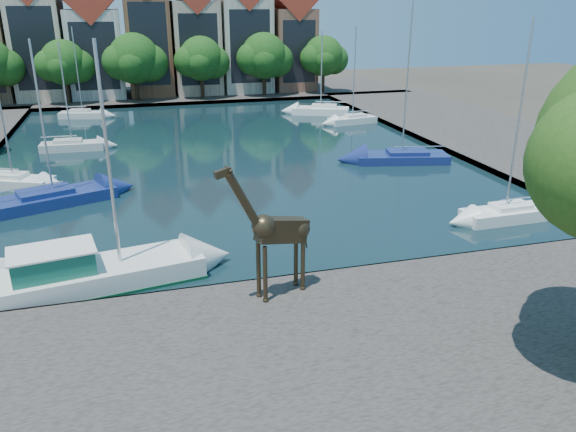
% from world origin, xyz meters
% --- Properties ---
extents(ground, '(160.00, 160.00, 0.00)m').
position_xyz_m(ground, '(0.00, 0.00, 0.00)').
color(ground, '#38332B').
rests_on(ground, ground).
extents(water_basin, '(38.00, 50.00, 0.08)m').
position_xyz_m(water_basin, '(0.00, 24.00, 0.04)').
color(water_basin, black).
rests_on(water_basin, ground).
extents(near_quay, '(50.00, 14.00, 0.50)m').
position_xyz_m(near_quay, '(0.00, -7.00, 0.25)').
color(near_quay, '#4B4541').
rests_on(near_quay, ground).
extents(far_quay, '(60.00, 16.00, 0.50)m').
position_xyz_m(far_quay, '(0.00, 56.00, 0.25)').
color(far_quay, '#4B4541').
rests_on(far_quay, ground).
extents(right_quay, '(14.00, 52.00, 0.50)m').
position_xyz_m(right_quay, '(25.00, 24.00, 0.25)').
color(right_quay, '#4B4541').
rests_on(right_quay, ground).
extents(townhouse_west_mid, '(5.94, 9.18, 16.79)m').
position_xyz_m(townhouse_west_mid, '(-17.00, 55.99, 8.23)').
color(townhouse_west_mid, beige).
rests_on(townhouse_west_mid, far_quay).
extents(townhouse_west_inner, '(6.43, 9.18, 15.15)m').
position_xyz_m(townhouse_west_inner, '(-10.50, 55.99, 7.35)').
color(townhouse_west_inner, beige).
rests_on(townhouse_west_inner, far_quay).
extents(townhouse_center, '(5.44, 9.18, 16.93)m').
position_xyz_m(townhouse_center, '(-4.00, 55.99, 8.36)').
color(townhouse_center, brown).
rests_on(townhouse_center, far_quay).
extents(townhouse_east_inner, '(5.94, 9.18, 15.79)m').
position_xyz_m(townhouse_east_inner, '(2.00, 55.99, 7.73)').
color(townhouse_east_inner, tan).
rests_on(townhouse_east_inner, far_quay).
extents(townhouse_east_mid, '(6.43, 9.18, 16.65)m').
position_xyz_m(townhouse_east_mid, '(8.50, 55.99, 8.10)').
color(townhouse_east_mid, beige).
rests_on(townhouse_east_mid, far_quay).
extents(townhouse_east_end, '(5.44, 9.18, 14.43)m').
position_xyz_m(townhouse_east_end, '(15.00, 55.99, 7.11)').
color(townhouse_east_end, brown).
rests_on(townhouse_east_end, far_quay).
extents(far_tree_west, '(6.76, 5.20, 7.36)m').
position_xyz_m(far_tree_west, '(-13.91, 50.49, 5.08)').
color(far_tree_west, '#332114').
rests_on(far_tree_west, far_quay).
extents(far_tree_mid_west, '(7.80, 6.00, 8.00)m').
position_xyz_m(far_tree_mid_west, '(-5.89, 50.49, 5.29)').
color(far_tree_mid_west, '#332114').
rests_on(far_tree_mid_west, far_quay).
extents(far_tree_mid_east, '(7.02, 5.40, 7.52)m').
position_xyz_m(far_tree_mid_east, '(2.10, 50.49, 5.13)').
color(far_tree_mid_east, '#332114').
rests_on(far_tree_mid_east, far_quay).
extents(far_tree_east, '(7.54, 5.80, 7.84)m').
position_xyz_m(far_tree_east, '(10.11, 50.49, 5.24)').
color(far_tree_east, '#332114').
rests_on(far_tree_east, far_quay).
extents(far_tree_far_east, '(6.76, 5.20, 7.36)m').
position_xyz_m(far_tree_far_east, '(18.09, 50.49, 5.08)').
color(far_tree_far_east, '#332114').
rests_on(far_tree_far_east, far_quay).
extents(giraffe_statue, '(3.95, 1.66, 5.77)m').
position_xyz_m(giraffe_statue, '(-1.88, -1.60, 3.34)').
color(giraffe_statue, '#332819').
rests_on(giraffe_statue, near_quay).
extents(motorsailer, '(9.54, 4.21, 10.42)m').
position_xyz_m(motorsailer, '(-9.40, 1.95, 0.88)').
color(motorsailer, silver).
rests_on(motorsailer, water_basin).
extents(sailboat_left_b, '(7.56, 4.88, 9.82)m').
position_xyz_m(sailboat_left_b, '(-12.03, 13.99, 0.62)').
color(sailboat_left_b, navy).
rests_on(sailboat_left_b, water_basin).
extents(sailboat_left_c, '(5.54, 3.87, 8.88)m').
position_xyz_m(sailboat_left_c, '(-15.00, 18.32, 0.62)').
color(sailboat_left_c, white).
rests_on(sailboat_left_c, water_basin).
extents(sailboat_left_d, '(5.19, 2.01, 8.78)m').
position_xyz_m(sailboat_left_d, '(-12.00, 28.16, 0.59)').
color(sailboat_left_d, silver).
rests_on(sailboat_left_d, water_basin).
extents(sailboat_left_e, '(5.12, 2.79, 9.40)m').
position_xyz_m(sailboat_left_e, '(-12.00, 42.86, 0.60)').
color(sailboat_left_e, silver).
rests_on(sailboat_left_e, water_basin).
extents(sailboat_right_a, '(5.11, 1.90, 11.00)m').
position_xyz_m(sailboat_right_a, '(13.15, 4.09, 0.64)').
color(sailboat_right_a, white).
rests_on(sailboat_right_a, water_basin).
extents(sailboat_right_b, '(7.47, 3.99, 11.85)m').
position_xyz_m(sailboat_right_b, '(13.14, 17.20, 0.59)').
color(sailboat_right_b, navy).
rests_on(sailboat_right_b, water_basin).
extents(sailboat_right_c, '(5.16, 2.44, 9.55)m').
position_xyz_m(sailboat_right_c, '(15.00, 32.19, 0.61)').
color(sailboat_right_c, silver).
rests_on(sailboat_right_c, water_basin).
extents(sailboat_right_d, '(6.57, 4.46, 8.87)m').
position_xyz_m(sailboat_right_d, '(13.47, 37.92, 0.66)').
color(sailboat_right_d, white).
rests_on(sailboat_right_d, water_basin).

